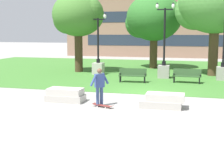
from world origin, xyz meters
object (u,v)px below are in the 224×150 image
park_bench_near_left (133,74)px  lamp_post_right (98,62)px  person_skateboarder (100,85)px  skateboard (103,105)px  concrete_block_left (163,101)px  concrete_block_center (65,95)px  park_bench_far_right (187,75)px  lamp_post_left (164,63)px  lamp_post_center (223,65)px

park_bench_near_left → lamp_post_right: (-3.29, 3.09, 0.45)m
person_skateboarder → skateboard: person_skateboarder is taller
concrete_block_left → park_bench_near_left: size_ratio=1.05×
concrete_block_center → lamp_post_right: lamp_post_right is taller
person_skateboarder → lamp_post_right: bearing=107.2°
park_bench_near_left → lamp_post_right: bearing=136.9°
park_bench_far_right → concrete_block_center: bearing=-128.6°
concrete_block_center → lamp_post_left: bearing=66.1°
park_bench_near_left → lamp_post_left: size_ratio=0.34×
concrete_block_center → lamp_post_center: size_ratio=0.36×
concrete_block_center → person_skateboarder: 2.03m
concrete_block_center → concrete_block_left: same height
lamp_post_right → skateboard: bearing=-72.1°
skateboard → lamp_post_left: size_ratio=0.19×
concrete_block_center → lamp_post_center: bearing=48.1°
concrete_block_center → park_bench_near_left: bearing=71.7°
person_skateboarder → lamp_post_center: bearing=57.0°
concrete_block_left → lamp_post_right: 11.16m
concrete_block_center → concrete_block_left: bearing=-1.1°
concrete_block_center → concrete_block_left: (4.64, -0.09, 0.00)m
concrete_block_left → lamp_post_right: bearing=121.6°
park_bench_near_left → lamp_post_right: size_ratio=0.39×
park_bench_far_right → lamp_post_left: 2.53m
lamp_post_right → lamp_post_left: 5.14m
skateboard → lamp_post_center: size_ratio=0.21×
concrete_block_left → lamp_post_center: size_ratio=0.38×
lamp_post_center → skateboard: bearing=-121.6°
park_bench_near_left → park_bench_far_right: bearing=10.4°
concrete_block_center → lamp_post_left: lamp_post_left is taller
concrete_block_left → person_skateboarder: bearing=-171.6°
person_skateboarder → lamp_post_left: lamp_post_left is taller
park_bench_far_right → lamp_post_right: bearing=160.0°
lamp_post_left → concrete_block_left: bearing=-85.2°
concrete_block_left → lamp_post_center: (3.27, 8.90, 0.73)m
lamp_post_right → lamp_post_left: size_ratio=0.89×
park_bench_far_right → lamp_post_center: lamp_post_center is taller
concrete_block_center → lamp_post_right: (-1.20, 9.40, 0.68)m
park_bench_near_left → skateboard: bearing=-90.2°
park_bench_near_left → lamp_post_left: 3.11m
person_skateboarder → skateboard: (0.21, -0.20, -0.88)m
concrete_block_center → park_bench_far_right: bearing=51.4°
person_skateboarder → park_bench_near_left: person_skateboarder is taller
concrete_block_center → lamp_post_right: bearing=97.3°
concrete_block_center → concrete_block_left: 4.64m
concrete_block_center → lamp_post_center: lamp_post_center is taller
concrete_block_left → skateboard: bearing=-166.8°
park_bench_near_left → park_bench_far_right: 3.51m
park_bench_far_right → skateboard: bearing=-114.5°
concrete_block_center → skateboard: concrete_block_center is taller
lamp_post_left → lamp_post_center: 4.01m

